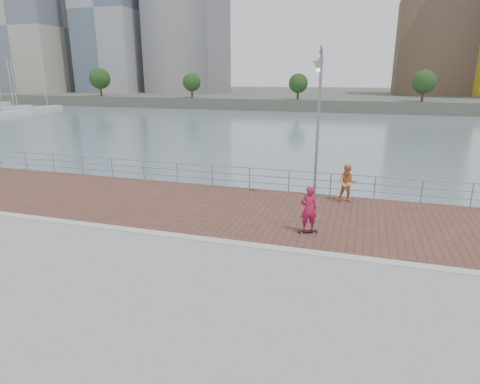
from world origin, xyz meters
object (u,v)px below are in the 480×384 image
(guardrail, at_px, (269,177))
(bystander, at_px, (347,184))
(street_lamp, at_px, (318,99))
(skateboarder, at_px, (309,209))

(guardrail, relative_size, bystander, 22.09)
(guardrail, bearing_deg, street_lamp, -22.48)
(street_lamp, relative_size, bystander, 3.71)
(skateboarder, relative_size, bystander, 0.97)
(guardrail, height_order, bystander, bystander)
(street_lamp, bearing_deg, guardrail, 157.52)
(guardrail, xyz_separation_m, skateboarder, (2.71, -5.25, 0.27))
(street_lamp, distance_m, skateboarder, 5.66)
(bystander, bearing_deg, street_lamp, 178.15)
(guardrail, bearing_deg, skateboarder, -62.69)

